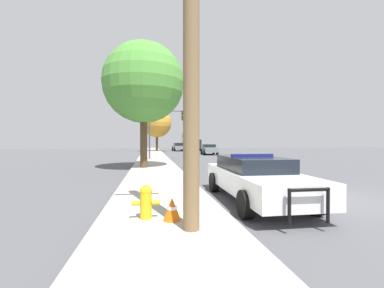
{
  "coord_description": "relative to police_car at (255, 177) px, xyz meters",
  "views": [
    {
      "loc": [
        -5.44,
        -7.41,
        1.85
      ],
      "look_at": [
        -0.78,
        20.86,
        1.47
      ],
      "focal_mm": 24.0,
      "sensor_mm": 36.0,
      "label": 1
    }
  ],
  "objects": [
    {
      "name": "ground_plane",
      "position": [
        2.27,
        -0.02,
        -0.73
      ],
      "size": [
        110.0,
        110.0,
        0.0
      ],
      "primitive_type": "plane",
      "color": "#4F4F54"
    },
    {
      "name": "sidewalk_left",
      "position": [
        -2.83,
        -0.02,
        -0.67
      ],
      "size": [
        3.0,
        110.0,
        0.13
      ],
      "color": "#ADA89E",
      "rests_on": "ground_plane"
    },
    {
      "name": "police_car",
      "position": [
        0.0,
        0.0,
        0.0
      ],
      "size": [
        2.13,
        5.42,
        1.43
      ],
      "rotation": [
        0.0,
        0.0,
        3.12
      ],
      "color": "white",
      "rests_on": "ground_plane"
    },
    {
      "name": "fire_hydrant",
      "position": [
        -3.26,
        -1.71,
        -0.21
      ],
      "size": [
        0.62,
        0.27,
        0.74
      ],
      "color": "gold",
      "rests_on": "sidewalk_left"
    },
    {
      "name": "utility_pole",
      "position": [
        -2.39,
        -2.56,
        3.42
      ],
      "size": [
        1.4,
        0.32,
        7.91
      ],
      "color": "brown",
      "rests_on": "sidewalk_left"
    },
    {
      "name": "traffic_light",
      "position": [
        -1.81,
        17.15,
        2.74
      ],
      "size": [
        3.44,
        0.35,
        4.73
      ],
      "color": "#424247",
      "rests_on": "sidewalk_left"
    },
    {
      "name": "car_background_distant",
      "position": [
        1.85,
        38.09,
        0.03
      ],
      "size": [
        2.1,
        4.27,
        1.45
      ],
      "rotation": [
        0.0,
        0.0,
        0.05
      ],
      "color": "slate",
      "rests_on": "ground_plane"
    },
    {
      "name": "car_background_oncoming",
      "position": [
        4.57,
        25.65,
        0.01
      ],
      "size": [
        2.12,
        4.32,
        1.35
      ],
      "rotation": [
        0.0,
        0.0,
        3.07
      ],
      "color": "slate",
      "rests_on": "ground_plane"
    },
    {
      "name": "box_truck",
      "position": [
        4.41,
        40.41,
        0.97
      ],
      "size": [
        2.85,
        7.24,
        3.25
      ],
      "rotation": [
        0.0,
        0.0,
        3.17
      ],
      "color": "black",
      "rests_on": "ground_plane"
    },
    {
      "name": "tree_sidewalk_far",
      "position": [
        -2.01,
        36.08,
        4.1
      ],
      "size": [
        4.93,
        4.93,
        7.19
      ],
      "color": "#4C3823",
      "rests_on": "sidewalk_left"
    },
    {
      "name": "tree_sidewalk_near",
      "position": [
        -3.56,
        9.24,
        4.8
      ],
      "size": [
        5.16,
        5.16,
        8.0
      ],
      "color": "#4C3823",
      "rests_on": "sidewalk_left"
    },
    {
      "name": "traffic_cone",
      "position": [
        -2.7,
        -1.92,
        -0.36
      ],
      "size": [
        0.39,
        0.39,
        0.49
      ],
      "color": "orange",
      "rests_on": "sidewalk_left"
    }
  ]
}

